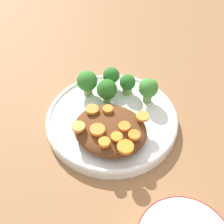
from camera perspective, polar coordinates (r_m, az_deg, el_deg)
The scene contains 18 objects.
ground_plane at distance 0.61m, azimuth -0.00°, elevation -2.14°, with size 4.00×4.00×0.00m, color #8C603D.
plate at distance 0.60m, azimuth -0.00°, elevation -1.38°, with size 0.25×0.25×0.02m.
stew_mound at distance 0.56m, azimuth -0.33°, elevation -3.27°, with size 0.13×0.12×0.03m, color #5B3319.
broccoli_floret_0 at distance 0.63m, azimuth 2.85°, elevation 5.24°, with size 0.03×0.03×0.04m.
broccoli_floret_1 at distance 0.61m, azimuth -0.94°, elevation 4.05°, with size 0.04×0.04×0.05m.
broccoli_floret_2 at distance 0.64m, azimuth -0.13°, elevation 6.59°, with size 0.03×0.03×0.05m.
broccoli_floret_3 at distance 0.63m, azimuth -4.56°, elevation 5.54°, with size 0.04×0.04×0.05m.
broccoli_floret_4 at distance 0.61m, azimuth 6.66°, elevation 4.24°, with size 0.04×0.04×0.05m.
carrot_slice_0 at distance 0.56m, azimuth -3.63°, elevation 0.49°, with size 0.02×0.02×0.01m, color orange.
carrot_slice_1 at distance 0.55m, azimuth 5.67°, elevation -0.71°, with size 0.02×0.02×0.01m, color orange.
carrot_slice_2 at distance 0.53m, azimuth -2.67°, elevation -3.25°, with size 0.03×0.03×0.01m, color orange.
carrot_slice_3 at distance 0.54m, azimuth 2.27°, elevation -2.67°, with size 0.02×0.02×0.01m, color orange.
carrot_slice_4 at distance 0.56m, azimuth -0.93°, elevation 0.58°, with size 0.02×0.02×0.01m, color orange.
carrot_slice_5 at distance 0.54m, azimuth -6.15°, elevation -2.70°, with size 0.02×0.02×0.01m, color orange.
carrot_slice_6 at distance 0.52m, azimuth 0.86°, elevation -4.54°, with size 0.02×0.02×0.00m, color orange.
carrot_slice_7 at distance 0.51m, azimuth 2.46°, elevation -6.42°, with size 0.03×0.03×0.01m, color orange.
carrot_slice_8 at distance 0.51m, azimuth -1.40°, elevation -5.55°, with size 0.02×0.02×0.01m, color orange.
carrot_slice_9 at distance 0.52m, azimuth 4.08°, elevation -4.22°, with size 0.02×0.02×0.01m, color orange.
Camera 1 is at (0.20, -0.35, 0.46)m, focal length 50.00 mm.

